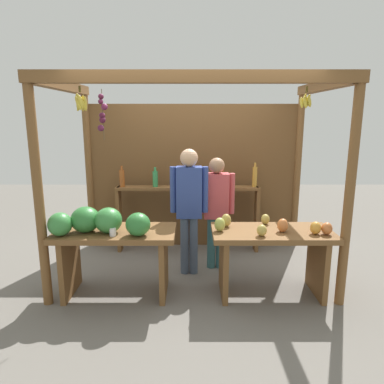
% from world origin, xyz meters
% --- Properties ---
extents(ground_plane, '(12.00, 12.00, 0.00)m').
position_xyz_m(ground_plane, '(0.00, 0.00, 0.00)').
color(ground_plane, slate).
rests_on(ground_plane, ground).
extents(market_stall, '(3.33, 1.90, 2.45)m').
position_xyz_m(market_stall, '(-0.01, 0.44, 1.41)').
color(market_stall, brown).
rests_on(market_stall, ground).
extents(fruit_counter_left, '(1.40, 0.68, 1.05)m').
position_xyz_m(fruit_counter_left, '(-0.96, -0.72, 0.72)').
color(fruit_counter_left, brown).
rests_on(fruit_counter_left, ground).
extents(fruit_counter_right, '(1.35, 0.64, 0.92)m').
position_xyz_m(fruit_counter_right, '(0.88, -0.67, 0.58)').
color(fruit_counter_right, brown).
rests_on(fruit_counter_right, ground).
extents(bottle_shelf_unit, '(2.14, 0.22, 1.36)m').
position_xyz_m(bottle_shelf_unit, '(-0.08, 0.67, 0.80)').
color(bottle_shelf_unit, brown).
rests_on(bottle_shelf_unit, ground).
extents(vendor_man, '(0.48, 0.22, 1.63)m').
position_xyz_m(vendor_man, '(-0.06, -0.13, 0.98)').
color(vendor_man, '#4A5B74').
rests_on(vendor_man, ground).
extents(vendor_woman, '(0.48, 0.20, 1.50)m').
position_xyz_m(vendor_woman, '(0.30, 0.05, 0.89)').
color(vendor_woman, '#326065').
rests_on(vendor_woman, ground).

